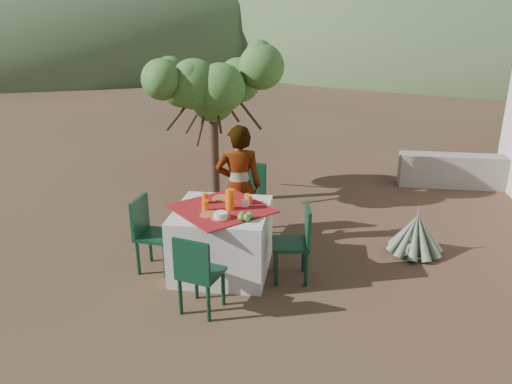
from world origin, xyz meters
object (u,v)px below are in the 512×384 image
Objects in this scene: chair_far at (246,197)px; juice_pitcher at (230,199)px; agave at (416,235)px; person at (239,187)px; shrub_tree at (218,94)px; table at (222,240)px; chair_left at (150,231)px; chair_right at (298,240)px; chair_near at (197,272)px.

juice_pitcher is (-0.01, -0.99, 0.33)m from chair_far.
agave is 3.21× the size of juice_pitcher.
juice_pitcher is (-2.13, -0.75, 0.63)m from agave.
shrub_tree is (-0.56, 1.50, 0.89)m from person.
juice_pitcher is (0.10, -0.01, 0.49)m from table.
chair_left is 1.22m from person.
chair_far is (0.11, 0.98, 0.16)m from table.
shrub_tree reaches higher than chair_right.
chair_left is at bearing -174.46° from table.
person reaches higher than chair_left.
chair_right is at bearing -5.35° from juice_pitcher.
chair_left is (-0.81, -0.08, 0.09)m from table.
chair_left is 0.41× the size of shrub_tree.
table reaches higher than agave.
chair_far is 1.77m from shrub_tree.
chair_right is 1.19× the size of agave.
person is at bearing 92.36° from juice_pitcher.
chair_far is at bearing -152.89° from chair_right.
chair_far is 1.14× the size of chair_right.
chair_right is 1.14m from person.
chair_near is at bearing -131.47° from chair_left.
chair_near is 0.39× the size of shrub_tree.
table is 0.81m from person.
chair_left is 1.00× the size of chair_right.
person reaches higher than chair_right.
shrub_tree reaches higher than person.
chair_right is 1.63m from agave.
chair_left is 1.19× the size of agave.
chair_far is 0.36m from person.
chair_near is at bearing 73.99° from person.
chair_right is 0.41× the size of shrub_tree.
table is 1.00m from chair_far.
chair_near is 3.70× the size of juice_pitcher.
person is at bearing -178.92° from agave.
chair_far is 1.35× the size of agave.
shrub_tree is at bearing 130.05° from chair_far.
juice_pitcher is at bearing -102.97° from chair_right.
chair_near is 0.98m from juice_pitcher.
table is at bearing -79.21° from chair_left.
chair_near is 1.21m from chair_right.
person is 6.90× the size of juice_pitcher.
person is (0.07, 0.71, 0.39)m from table.
table is at bearing -102.83° from chair_right.
agave is (3.05, 0.83, -0.23)m from chair_left.
person is (-0.78, 0.78, 0.30)m from chair_right.
chair_near is at bearing -144.49° from agave.
juice_pitcher is at bearing -75.00° from shrub_tree.
juice_pitcher reaches higher than chair_far.
shrub_tree is (-1.34, 2.28, 1.19)m from chair_right.
chair_near is 1.63m from person.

